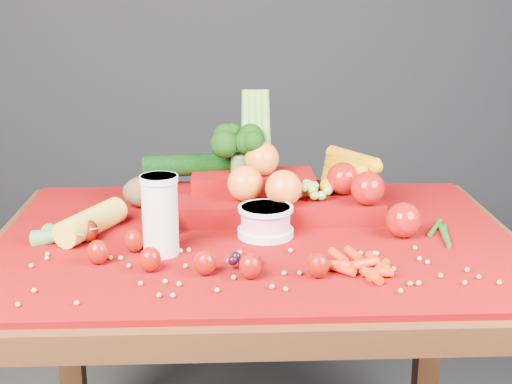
{
  "coord_description": "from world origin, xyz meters",
  "views": [
    {
      "loc": [
        -0.06,
        -1.38,
        1.27
      ],
      "look_at": [
        0.0,
        0.02,
        0.85
      ],
      "focal_mm": 50.0,
      "sensor_mm": 36.0,
      "label": 1
    }
  ],
  "objects_px": {
    "milk_glass": "(160,212)",
    "yogurt_bowl": "(266,220)",
    "table": "(256,283)",
    "produce_mound": "(273,186)"
  },
  "relations": [
    {
      "from": "yogurt_bowl",
      "to": "produce_mound",
      "type": "xyz_separation_m",
      "value": [
        0.03,
        0.16,
        0.03
      ]
    },
    {
      "from": "table",
      "to": "milk_glass",
      "type": "distance_m",
      "value": 0.28
    },
    {
      "from": "table",
      "to": "yogurt_bowl",
      "type": "xyz_separation_m",
      "value": [
        0.02,
        -0.0,
        0.14
      ]
    },
    {
      "from": "yogurt_bowl",
      "to": "produce_mound",
      "type": "relative_size",
      "value": 0.19
    },
    {
      "from": "produce_mound",
      "to": "milk_glass",
      "type": "bearing_deg",
      "value": -133.03
    },
    {
      "from": "produce_mound",
      "to": "yogurt_bowl",
      "type": "bearing_deg",
      "value": -99.26
    },
    {
      "from": "table",
      "to": "yogurt_bowl",
      "type": "distance_m",
      "value": 0.14
    },
    {
      "from": "milk_glass",
      "to": "produce_mound",
      "type": "relative_size",
      "value": 0.26
    },
    {
      "from": "milk_glass",
      "to": "yogurt_bowl",
      "type": "bearing_deg",
      "value": 23.74
    },
    {
      "from": "milk_glass",
      "to": "table",
      "type": "bearing_deg",
      "value": 26.24
    }
  ]
}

